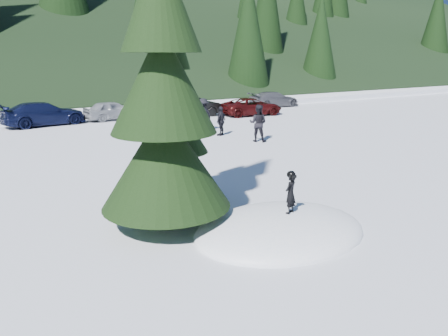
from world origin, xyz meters
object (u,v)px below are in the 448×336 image
adult_0 (258,123)px  spruce_tall (163,95)px  spruce_short (177,133)px  car_7 (274,99)px  car_4 (112,110)px  child_skier (290,194)px  adult_1 (221,121)px  car_3 (44,114)px  adult_2 (203,115)px  car_6 (252,107)px  car_5 (192,106)px

adult_0 → spruce_tall: bearing=90.3°
spruce_short → adult_0: (7.60, 6.50, -1.18)m
car_7 → car_4: bearing=95.0°
child_skier → car_4: (2.36, 21.03, -0.33)m
spruce_tall → adult_1: (7.90, 10.31, -2.53)m
spruce_tall → car_3: bearing=88.6°
spruce_short → adult_2: 12.53m
adult_1 → car_4: bearing=-103.2°
spruce_tall → adult_1: size_ratio=5.46×
adult_1 → car_3: bearing=-82.2°
car_6 → car_3: bearing=84.7°
adult_0 → car_5: adult_0 is taller
spruce_tall → car_6: spruce_tall is taller
adult_1 → car_6: 8.47m
child_skier → car_7: child_skier is taller
spruce_short → spruce_tall: bearing=-125.5°
adult_0 → car_7: adult_0 is taller
adult_0 → adult_1: 2.51m
spruce_tall → spruce_short: bearing=54.5°
adult_0 → car_7: size_ratio=0.42×
spruce_tall → car_5: bearing=60.5°
car_7 → car_3: bearing=95.0°
car_3 → car_4: 4.32m
adult_0 → car_6: size_ratio=0.42×
car_3 → car_6: (13.59, -2.90, -0.10)m
child_skier → car_4: size_ratio=0.26×
adult_2 → car_4: adult_2 is taller
adult_2 → child_skier: bearing=51.4°
spruce_tall → adult_2: size_ratio=4.58×
adult_1 → car_3: size_ratio=0.32×
adult_1 → car_4: size_ratio=0.42×
car_3 → car_6: car_3 is taller
spruce_short → adult_1: (6.90, 8.91, -1.32)m
child_skier → car_3: size_ratio=0.20×
spruce_tall → car_5: 20.71m
adult_0 → car_6: adult_0 is taller
adult_2 → car_6: bearing=-164.1°
car_3 → car_7: 18.24m
adult_2 → car_4: 7.79m
car_5 → car_7: 8.73m
adult_2 → car_6: (6.35, 4.21, -0.32)m
car_5 → child_skier: bearing=164.3°
spruce_tall → adult_1: 13.23m
adult_0 → car_4: bearing=-23.5°
child_skier → adult_2: adult_2 is taller
spruce_short → car_7: (17.69, 18.07, -1.47)m
adult_0 → car_7: (10.09, 11.56, -0.29)m
car_3 → car_7: (18.23, 0.42, -0.09)m
spruce_tall → adult_0: 11.92m
child_skier → car_3: 21.02m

